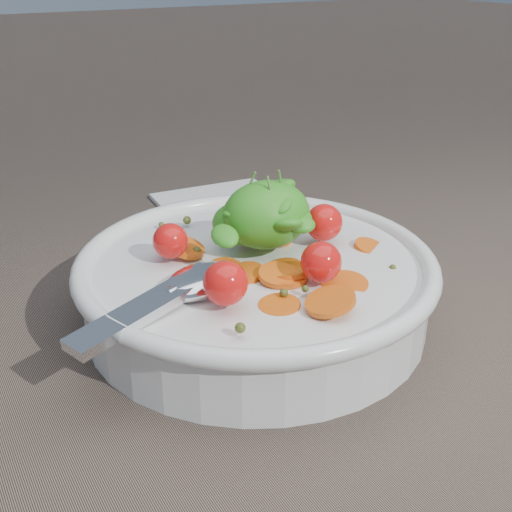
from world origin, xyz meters
TOP-DOWN VIEW (x-y plane):
  - ground at (0.00, 0.00)m, footprint 6.00×6.00m
  - bowl at (-0.01, -0.01)m, footprint 0.30×0.28m
  - napkin at (0.09, 0.23)m, footprint 0.15×0.13m

SIDE VIEW (x-z plane):
  - ground at x=0.00m, z-range 0.00..0.00m
  - napkin at x=0.09m, z-range 0.00..0.01m
  - bowl at x=-0.01m, z-range -0.03..0.09m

